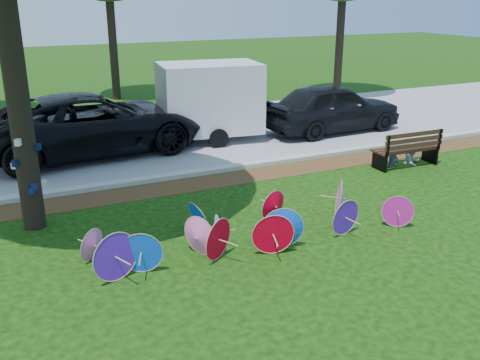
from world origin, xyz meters
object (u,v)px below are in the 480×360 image
object	(u,v)px
dark_pickup	(333,108)
park_bench	(405,148)
cargo_trailer	(210,98)
person_right	(414,143)
person_left	(394,148)
black_van	(93,124)
parasol_pile	(245,228)

from	to	relation	value
dark_pickup	park_bench	size ratio (longest dim) A/B	2.50
cargo_trailer	park_bench	bearing A→B (deg)	-44.29
park_bench	person_right	bearing A→B (deg)	9.70
person_left	cargo_trailer	bearing A→B (deg)	116.67
cargo_trailer	park_bench	xyz separation A→B (m)	(3.85, -4.85, -0.88)
park_bench	dark_pickup	bearing A→B (deg)	86.11
black_van	park_bench	distance (m)	8.99
dark_pickup	cargo_trailer	distance (m)	4.34
parasol_pile	cargo_trailer	distance (m)	7.98
black_van	person_right	bearing A→B (deg)	-126.85
black_van	cargo_trailer	world-z (taller)	cargo_trailer
black_van	parasol_pile	bearing A→B (deg)	-175.41
cargo_trailer	park_bench	world-z (taller)	cargo_trailer
black_van	cargo_trailer	size ratio (longest dim) A/B	2.09
dark_pickup	person_right	world-z (taller)	dark_pickup
parasol_pile	cargo_trailer	bearing A→B (deg)	72.72
park_bench	black_van	bearing A→B (deg)	149.11
dark_pickup	park_bench	world-z (taller)	dark_pickup
person_left	person_right	world-z (taller)	person_right
person_right	black_van	bearing A→B (deg)	135.83
black_van	person_left	distance (m)	8.67
black_van	park_bench	xyz separation A→B (m)	(7.58, -4.82, -0.39)
dark_pickup	park_bench	distance (m)	4.16
black_van	person_left	bearing A→B (deg)	-129.24
black_van	dark_pickup	bearing A→B (deg)	-100.77
parasol_pile	dark_pickup	size ratio (longest dim) A/B	1.34
person_left	parasol_pile	bearing A→B (deg)	-164.14
park_bench	person_right	world-z (taller)	person_right
cargo_trailer	person_left	distance (m)	6.00
person_left	person_right	size ratio (longest dim) A/B	0.93
dark_pickup	person_left	size ratio (longest dim) A/B	4.47
parasol_pile	black_van	size ratio (longest dim) A/B	1.01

